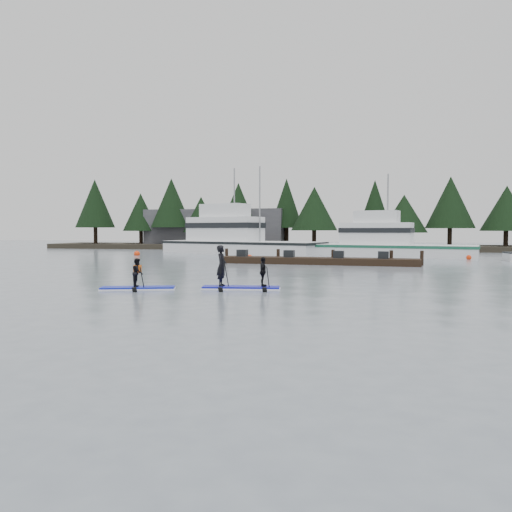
% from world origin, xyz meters
% --- Properties ---
extents(ground, '(160.00, 160.00, 0.00)m').
position_xyz_m(ground, '(0.00, 0.00, 0.00)').
color(ground, slate).
rests_on(ground, ground).
extents(far_shore, '(70.00, 8.00, 0.60)m').
position_xyz_m(far_shore, '(0.00, 42.00, 0.30)').
color(far_shore, '#2D281E').
rests_on(far_shore, ground).
extents(treeline, '(60.00, 4.00, 8.00)m').
position_xyz_m(treeline, '(0.00, 42.00, 0.00)').
color(treeline, black).
rests_on(treeline, ground).
extents(waterfront_building, '(18.00, 6.00, 5.00)m').
position_xyz_m(waterfront_building, '(-14.00, 44.00, 2.50)').
color(waterfront_building, '#4C4C51').
rests_on(waterfront_building, ground).
extents(fishing_boat_large, '(17.62, 10.13, 9.68)m').
position_xyz_m(fishing_boat_large, '(-7.72, 30.83, 0.73)').
color(fishing_boat_large, white).
rests_on(fishing_boat_large, ground).
extents(fishing_boat_medium, '(14.26, 6.70, 8.28)m').
position_xyz_m(fishing_boat_medium, '(7.33, 27.95, 0.58)').
color(fishing_boat_medium, white).
rests_on(fishing_boat_medium, ground).
extents(floating_dock, '(13.94, 2.59, 0.46)m').
position_xyz_m(floating_dock, '(1.96, 16.56, 0.23)').
color(floating_dock, black).
rests_on(floating_dock, ground).
extents(buoy_c, '(0.62, 0.62, 0.62)m').
position_xyz_m(buoy_c, '(13.39, 24.89, 0.00)').
color(buoy_c, red).
rests_on(buoy_c, ground).
extents(buoy_a, '(0.55, 0.55, 0.55)m').
position_xyz_m(buoy_a, '(-15.74, 24.54, 0.00)').
color(buoy_a, red).
rests_on(buoy_a, ground).
extents(buoy_b, '(0.50, 0.50, 0.50)m').
position_xyz_m(buoy_b, '(-4.07, 21.23, 0.00)').
color(buoy_b, red).
rests_on(buoy_b, ground).
extents(paddleboard_solo, '(3.02, 1.59, 1.77)m').
position_xyz_m(paddleboard_solo, '(-3.60, 0.21, 0.42)').
color(paddleboard_solo, '#111EA8').
rests_on(paddleboard_solo, ground).
extents(paddleboard_duo, '(3.21, 1.36, 2.28)m').
position_xyz_m(paddleboard_duo, '(0.35, 1.26, 0.63)').
color(paddleboard_duo, '#1114A4').
rests_on(paddleboard_duo, ground).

